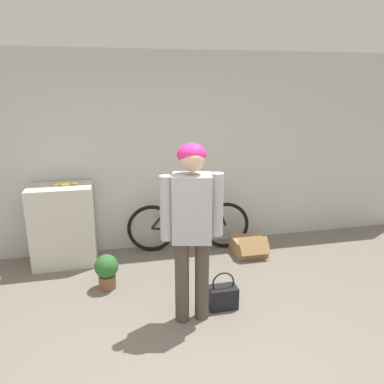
# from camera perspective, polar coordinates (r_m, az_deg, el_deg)

# --- Properties ---
(wall_back) EXTENTS (8.00, 0.07, 2.60)m
(wall_back) POSITION_cam_1_polar(r_m,az_deg,el_deg) (4.98, -5.95, 5.82)
(wall_back) COLOR silver
(wall_back) RESTS_ON ground_plane
(side_shelf) EXTENTS (0.75, 0.49, 1.01)m
(side_shelf) POSITION_cam_1_polar(r_m,az_deg,el_deg) (4.91, -19.02, -4.80)
(side_shelf) COLOR beige
(side_shelf) RESTS_ON ground_plane
(person) EXTENTS (0.57, 0.33, 1.71)m
(person) POSITION_cam_1_polar(r_m,az_deg,el_deg) (3.35, -0.01, -3.83)
(person) COLOR #4C4238
(person) RESTS_ON ground_plane
(bicycle) EXTENTS (1.65, 0.46, 0.72)m
(bicycle) POSITION_cam_1_polar(r_m,az_deg,el_deg) (5.07, -0.49, -5.10)
(bicycle) COLOR black
(bicycle) RESTS_ON ground_plane
(banana) EXTENTS (0.30, 0.08, 0.04)m
(banana) POSITION_cam_1_polar(r_m,az_deg,el_deg) (4.75, -18.73, 1.17)
(banana) COLOR #EAD64C
(banana) RESTS_ON side_shelf
(handbag) EXTENTS (0.29, 0.17, 0.39)m
(handbag) POSITION_cam_1_polar(r_m,az_deg,el_deg) (3.94, 4.73, -15.54)
(handbag) COLOR black
(handbag) RESTS_ON ground_plane
(cardboard_box) EXTENTS (0.41, 0.51, 0.29)m
(cardboard_box) POSITION_cam_1_polar(r_m,az_deg,el_deg) (5.11, 8.59, -8.09)
(cardboard_box) COLOR #A87F51
(cardboard_box) RESTS_ON ground_plane
(potted_plant) EXTENTS (0.26, 0.26, 0.40)m
(potted_plant) POSITION_cam_1_polar(r_m,az_deg,el_deg) (4.30, -12.87, -11.49)
(potted_plant) COLOR brown
(potted_plant) RESTS_ON ground_plane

